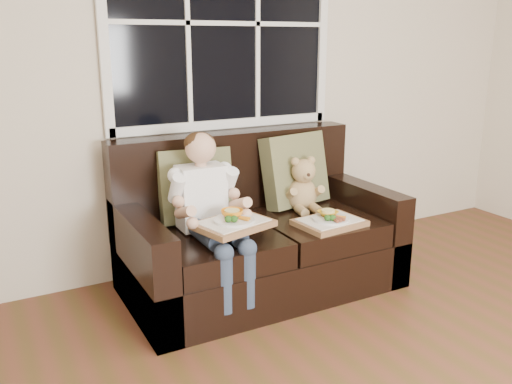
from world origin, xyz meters
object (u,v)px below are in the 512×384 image
tray_left (233,222)px  teddy_bear (303,188)px  loveseat (257,239)px  child (208,201)px  tray_right (330,221)px

tray_left → teddy_bear: bearing=12.2°
loveseat → child: bearing=-162.4°
loveseat → child: size_ratio=1.88×
tray_left → child: bearing=91.6°
child → teddy_bear: 0.76m
teddy_bear → tray_right: size_ratio=0.90×
child → tray_left: 0.23m
tray_right → child: bearing=158.1°
loveseat → tray_left: size_ratio=3.69×
child → teddy_bear: size_ratio=2.41×
tray_right → teddy_bear: bearing=79.4°
tray_right → tray_left: bearing=174.0°
teddy_bear → tray_right: 0.37m
loveseat → tray_right: size_ratio=4.06×
loveseat → tray_right: bearing=-45.0°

